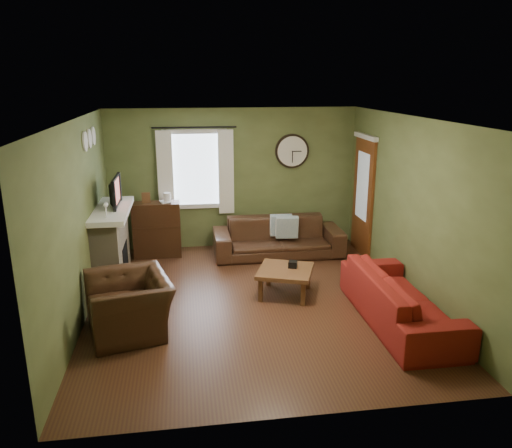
{
  "coord_description": "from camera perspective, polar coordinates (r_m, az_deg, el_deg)",
  "views": [
    {
      "loc": [
        -0.92,
        -6.55,
        3.1
      ],
      "look_at": [
        0.1,
        0.4,
        1.05
      ],
      "focal_mm": 35.0,
      "sensor_mm": 36.0,
      "label": 1
    }
  ],
  "objects": [
    {
      "name": "curtain_right",
      "position": [
        9.21,
        -3.44,
        5.93
      ],
      "size": [
        0.28,
        0.04,
        1.55
      ],
      "primitive_type": "cube",
      "color": "white",
      "rests_on": "wall_back"
    },
    {
      "name": "ceiling",
      "position": [
        6.63,
        -0.36,
        11.95
      ],
      "size": [
        4.6,
        5.2,
        0.0
      ],
      "primitive_type": "cube",
      "color": "white",
      "rests_on": "ground"
    },
    {
      "name": "wall_back",
      "position": [
        9.37,
        -2.57,
        5.19
      ],
      "size": [
        4.6,
        0.0,
        2.6
      ],
      "primitive_type": "cube",
      "color": "#5B6938",
      "rests_on": "ground"
    },
    {
      "name": "door",
      "position": [
        9.22,
        12.14,
        3.06
      ],
      "size": [
        0.05,
        0.9,
        2.1
      ],
      "primitive_type": "cube",
      "color": "brown",
      "rests_on": "floor"
    },
    {
      "name": "tissue_box",
      "position": [
        7.45,
        4.22,
        -5.03
      ],
      "size": [
        0.16,
        0.16,
        0.1
      ],
      "primitive_type": "cube",
      "rotation": [
        0.0,
        0.0,
        -0.34
      ],
      "color": "black",
      "rests_on": "coffee_table"
    },
    {
      "name": "wine_glass_b",
      "position": [
        7.5,
        -16.76,
        1.58
      ],
      "size": [
        0.07,
        0.07,
        0.21
      ],
      "primitive_type": null,
      "color": "white",
      "rests_on": "mantel"
    },
    {
      "name": "floor",
      "position": [
        7.3,
        -0.32,
        -8.84
      ],
      "size": [
        4.6,
        5.2,
        0.0
      ],
      "primitive_type": "cube",
      "color": "#482919",
      "rests_on": "ground"
    },
    {
      "name": "medallion_left",
      "position": [
        7.52,
        -18.95,
        8.92
      ],
      "size": [
        0.28,
        0.28,
        0.03
      ],
      "primitive_type": "cylinder",
      "color": "white",
      "rests_on": "wall_left"
    },
    {
      "name": "pillow_right",
      "position": [
        8.92,
        3.56,
        -0.37
      ],
      "size": [
        0.41,
        0.16,
        0.4
      ],
      "primitive_type": "cube",
      "rotation": [
        0.0,
        0.0,
        -0.1
      ],
      "color": "#98AFB7",
      "rests_on": "sofa_brown"
    },
    {
      "name": "armchair",
      "position": [
        6.56,
        -14.28,
        -8.93
      ],
      "size": [
        1.22,
        1.32,
        0.72
      ],
      "primitive_type": "imported",
      "rotation": [
        0.0,
        0.0,
        -1.31
      ],
      "color": "#392115",
      "rests_on": "floor"
    },
    {
      "name": "sofa_brown",
      "position": [
        9.05,
        2.53,
        -1.51
      ],
      "size": [
        2.31,
        0.9,
        0.68
      ],
      "primitive_type": "imported",
      "color": "#392115",
      "rests_on": "floor"
    },
    {
      "name": "sofa_red",
      "position": [
        6.87,
        16.15,
        -8.16
      ],
      "size": [
        0.89,
        2.29,
        0.67
      ],
      "primitive_type": "imported",
      "rotation": [
        0.0,
        0.0,
        1.57
      ],
      "color": "maroon",
      "rests_on": "floor"
    },
    {
      "name": "coffee_table",
      "position": [
        7.45,
        3.35,
        -6.62
      ],
      "size": [
        0.99,
        0.99,
        0.41
      ],
      "primitive_type": null,
      "rotation": [
        0.0,
        0.0,
        -0.36
      ],
      "color": "brown",
      "rests_on": "floor"
    },
    {
      "name": "medallion_mid",
      "position": [
        7.86,
        -18.51,
        9.24
      ],
      "size": [
        0.28,
        0.28,
        0.03
      ],
      "primitive_type": "cylinder",
      "color": "white",
      "rests_on": "wall_left"
    },
    {
      "name": "wall_right",
      "position": [
        7.52,
        17.3,
        1.67
      ],
      "size": [
        0.0,
        5.2,
        2.6
      ],
      "primitive_type": "cube",
      "color": "#5B6938",
      "rests_on": "ground"
    },
    {
      "name": "wall_clock",
      "position": [
        9.41,
        4.17,
        8.3
      ],
      "size": [
        0.64,
        0.06,
        0.64
      ],
      "primitive_type": null,
      "color": "white",
      "rests_on": "wall_back"
    },
    {
      "name": "wall_front",
      "position": [
        4.44,
        4.4,
        -7.73
      ],
      "size": [
        4.6,
        0.0,
        2.6
      ],
      "primitive_type": "cube",
      "color": "#5B6938",
      "rests_on": "ground"
    },
    {
      "name": "window_pane",
      "position": [
        9.27,
        -6.91,
        6.22
      ],
      "size": [
        1.0,
        0.02,
        1.3
      ],
      "primitive_type": null,
      "color": "silver",
      "rests_on": "wall_back"
    },
    {
      "name": "curtain_left",
      "position": [
        9.18,
        -10.33,
        5.66
      ],
      "size": [
        0.28,
        0.04,
        1.55
      ],
      "primitive_type": "cube",
      "color": "white",
      "rests_on": "wall_back"
    },
    {
      "name": "fireplace",
      "position": [
        8.2,
        -16.21,
        -2.53
      ],
      "size": [
        0.4,
        1.4,
        1.1
      ],
      "primitive_type": "cube",
      "color": "gray",
      "rests_on": "floor"
    },
    {
      "name": "tv_screen",
      "position": [
        8.1,
        -15.64,
        3.62
      ],
      "size": [
        0.02,
        0.62,
        0.36
      ],
      "primitive_type": "cube",
      "color": "#994C3F",
      "rests_on": "mantel"
    },
    {
      "name": "pillow_left",
      "position": [
        9.04,
        2.86,
        -0.12
      ],
      "size": [
        0.4,
        0.13,
        0.39
      ],
      "primitive_type": "cube",
      "rotation": [
        0.0,
        0.0,
        -0.04
      ],
      "color": "#98AFB7",
      "rests_on": "sofa_brown"
    },
    {
      "name": "tv",
      "position": [
        8.12,
        -16.17,
        3.2
      ],
      "size": [
        0.08,
        0.6,
        0.35
      ],
      "primitive_type": "imported",
      "rotation": [
        0.0,
        0.0,
        1.57
      ],
      "color": "black",
      "rests_on": "mantel"
    },
    {
      "name": "bookshelf",
      "position": [
        9.12,
        -11.25,
        -0.62
      ],
      "size": [
        0.84,
        0.36,
        1.0
      ],
      "primitive_type": null,
      "color": "black",
      "rests_on": "floor"
    },
    {
      "name": "mantel",
      "position": [
        8.03,
        -16.33,
        1.47
      ],
      "size": [
        0.58,
        1.6,
        0.08
      ],
      "primitive_type": "cube",
      "color": "white",
      "rests_on": "fireplace"
    },
    {
      "name": "curtain_rod",
      "position": [
        9.07,
        -7.06,
        10.91
      ],
      "size": [
        0.03,
        0.03,
        1.5
      ],
      "primitive_type": "cylinder",
      "color": "black",
      "rests_on": "wall_back"
    },
    {
      "name": "medallion_right",
      "position": [
        8.21,
        -18.1,
        9.54
      ],
      "size": [
        0.28,
        0.28,
        0.03
      ],
      "primitive_type": "cylinder",
      "color": "white",
      "rests_on": "wall_left"
    },
    {
      "name": "book",
      "position": [
        8.95,
        -10.86,
        2.16
      ],
      "size": [
        0.23,
        0.28,
        0.02
      ],
      "primitive_type": "imported",
      "rotation": [
        0.0,
        0.0,
        0.27
      ],
      "color": "brown",
      "rests_on": "bookshelf"
    },
    {
      "name": "wine_glass_a",
      "position": [
        7.48,
        -16.78,
        1.56
      ],
      "size": [
        0.08,
        0.08,
        0.22
      ],
      "primitive_type": null,
      "color": "white",
      "rests_on": "mantel"
    },
    {
      "name": "firebox",
      "position": [
        8.25,
        -14.77,
        -4.13
      ],
      "size": [
        0.04,
        0.6,
        0.55
      ],
      "primitive_type": "cube",
      "color": "black",
      "rests_on": "fireplace"
    },
    {
      "name": "wall_left",
      "position": [
        6.93,
        -19.53,
        0.26
      ],
      "size": [
        0.0,
        5.2,
        2.6
      ],
      "primitive_type": "cube",
      "color": "#5B6938",
      "rests_on": "ground"
    }
  ]
}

